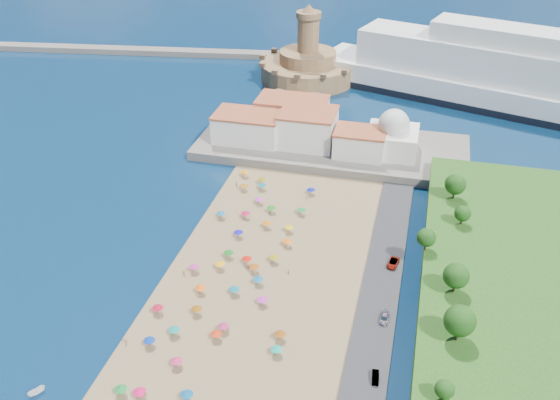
# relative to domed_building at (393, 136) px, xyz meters

# --- Properties ---
(ground) EXTENTS (700.00, 700.00, 0.00)m
(ground) POSITION_rel_domed_building_xyz_m (-30.00, -71.00, -8.97)
(ground) COLOR #071938
(ground) RESTS_ON ground
(terrace) EXTENTS (90.00, 36.00, 3.00)m
(terrace) POSITION_rel_domed_building_xyz_m (-20.00, 2.00, -7.47)
(terrace) COLOR #59544C
(terrace) RESTS_ON ground
(jetty) EXTENTS (18.00, 70.00, 2.40)m
(jetty) POSITION_rel_domed_building_xyz_m (-42.00, 37.00, -7.77)
(jetty) COLOR #59544C
(jetty) RESTS_ON ground
(breakwater) EXTENTS (199.03, 34.77, 2.60)m
(breakwater) POSITION_rel_domed_building_xyz_m (-140.00, 82.00, -7.67)
(breakwater) COLOR #59544C
(breakwater) RESTS_ON ground
(waterfront_buildings) EXTENTS (57.00, 29.00, 11.00)m
(waterfront_buildings) POSITION_rel_domed_building_xyz_m (-33.05, 2.64, -1.10)
(waterfront_buildings) COLOR silver
(waterfront_buildings) RESTS_ON terrace
(domed_building) EXTENTS (16.00, 16.00, 15.00)m
(domed_building) POSITION_rel_domed_building_xyz_m (0.00, 0.00, 0.00)
(domed_building) COLOR silver
(domed_building) RESTS_ON terrace
(fortress) EXTENTS (40.00, 40.00, 32.40)m
(fortress) POSITION_rel_domed_building_xyz_m (-42.00, 67.00, -2.29)
(fortress) COLOR #8F6A47
(fortress) RESTS_ON ground
(cruise_ship) EXTENTS (172.83, 75.05, 37.82)m
(cruise_ship) POSITION_rel_domed_building_xyz_m (47.59, 54.09, 2.23)
(cruise_ship) COLOR black
(cruise_ship) RESTS_ON ground
(beach_parasols) EXTENTS (31.93, 115.46, 2.20)m
(beach_parasols) POSITION_rel_domed_building_xyz_m (-31.12, -82.08, -6.83)
(beach_parasols) COLOR gray
(beach_parasols) RESTS_ON beach
(beachgoers) EXTENTS (30.11, 94.79, 1.87)m
(beachgoers) POSITION_rel_domed_building_xyz_m (-35.62, -75.07, -7.88)
(beachgoers) COLOR tan
(beachgoers) RESTS_ON beach
(parked_cars) EXTENTS (3.14, 57.20, 1.42)m
(parked_cars) POSITION_rel_domed_building_xyz_m (6.00, -80.02, -7.60)
(parked_cars) COLOR gray
(parked_cars) RESTS_ON promenade
(hillside_trees) EXTENTS (13.23, 106.06, 8.24)m
(hillside_trees) POSITION_rel_domed_building_xyz_m (18.70, -78.64, 1.30)
(hillside_trees) COLOR #382314
(hillside_trees) RESTS_ON hillside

